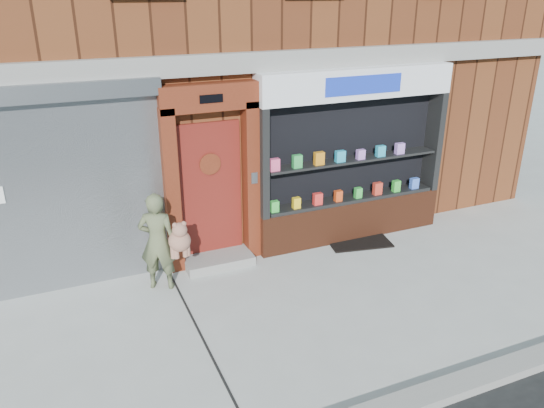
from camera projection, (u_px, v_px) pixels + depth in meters
ground at (307, 308)px, 7.46m from camera, size 80.00×80.00×0.00m
curb at (398, 407)px, 5.61m from camera, size 60.00×0.30×0.12m
shutter_bay at (54, 179)px, 7.36m from camera, size 3.10×0.30×3.04m
red_door_bay at (212, 177)px, 8.22m from camera, size 1.52×0.58×2.90m
pharmacy_bay at (352, 164)px, 9.12m from camera, size 3.50×0.41×3.00m
woman at (161, 241)px, 7.71m from camera, size 0.78×0.60×1.51m
doormat at (358, 240)px, 9.43m from camera, size 1.20×0.94×0.03m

